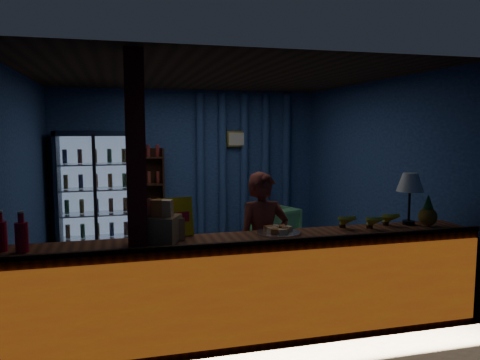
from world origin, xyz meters
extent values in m
plane|color=#515154|center=(0.00, 0.00, 0.00)|extent=(4.60, 4.60, 0.00)
plane|color=navy|center=(0.00, 2.20, 1.30)|extent=(4.60, 0.00, 4.60)
plane|color=navy|center=(0.00, -2.20, 1.30)|extent=(4.60, 0.00, 4.60)
plane|color=navy|center=(-2.30, 0.00, 1.30)|extent=(0.00, 4.40, 4.40)
plane|color=navy|center=(2.30, 0.00, 1.30)|extent=(0.00, 4.40, 4.40)
plane|color=#472D19|center=(0.00, 0.00, 2.60)|extent=(4.60, 4.60, 0.00)
cube|color=brown|center=(0.00, -1.90, 0.47)|extent=(4.40, 0.55, 0.95)
cube|color=red|center=(0.00, -2.19, 0.47)|extent=(4.35, 0.02, 0.81)
cube|color=#311A0F|center=(0.00, -2.17, 0.97)|extent=(4.40, 0.04, 0.04)
cube|color=maroon|center=(-1.05, -1.90, 1.30)|extent=(0.16, 0.16, 2.60)
cube|color=black|center=(-1.55, 2.12, 0.95)|extent=(1.20, 0.06, 1.90)
cube|color=black|center=(-2.12, 1.85, 0.95)|extent=(0.06, 0.60, 1.90)
cube|color=black|center=(-0.98, 1.85, 0.95)|extent=(0.06, 0.60, 1.90)
cube|color=black|center=(-1.55, 1.85, 1.86)|extent=(1.20, 0.60, 0.08)
cube|color=black|center=(-1.55, 1.85, 0.04)|extent=(1.20, 0.60, 0.08)
cube|color=#99B2D8|center=(-1.55, 2.07, 0.95)|extent=(1.08, 0.02, 1.74)
cube|color=white|center=(-1.55, 1.57, 0.95)|extent=(1.12, 0.02, 1.78)
cube|color=black|center=(-1.55, 1.55, 0.95)|extent=(0.05, 0.05, 1.80)
cube|color=silver|center=(-1.55, 1.85, 0.17)|extent=(1.08, 0.48, 0.02)
cylinder|color=#B05B19|center=(-2.00, 1.85, 0.30)|extent=(0.07, 0.07, 0.22)
cylinder|color=#1B6E26|center=(-1.77, 1.85, 0.30)|extent=(0.07, 0.07, 0.22)
cylinder|color=#9B7317|center=(-1.55, 1.85, 0.30)|extent=(0.07, 0.07, 0.22)
cylinder|color=navy|center=(-1.32, 1.85, 0.30)|extent=(0.07, 0.07, 0.22)
cylinder|color=maroon|center=(-1.10, 1.85, 0.30)|extent=(0.07, 0.07, 0.22)
cube|color=silver|center=(-1.55, 1.85, 0.57)|extent=(1.08, 0.48, 0.02)
cylinder|color=#1B6E26|center=(-2.00, 1.85, 0.70)|extent=(0.07, 0.07, 0.22)
cylinder|color=#9B7317|center=(-1.77, 1.85, 0.70)|extent=(0.07, 0.07, 0.22)
cylinder|color=navy|center=(-1.55, 1.85, 0.70)|extent=(0.07, 0.07, 0.22)
cylinder|color=maroon|center=(-1.32, 1.85, 0.70)|extent=(0.07, 0.07, 0.22)
cylinder|color=#B05B19|center=(-1.10, 1.85, 0.70)|extent=(0.07, 0.07, 0.22)
cube|color=silver|center=(-1.55, 1.85, 0.97)|extent=(1.08, 0.48, 0.02)
cylinder|color=#9B7317|center=(-2.00, 1.85, 1.10)|extent=(0.07, 0.07, 0.22)
cylinder|color=navy|center=(-1.77, 1.85, 1.10)|extent=(0.07, 0.07, 0.22)
cylinder|color=maroon|center=(-1.55, 1.85, 1.10)|extent=(0.07, 0.07, 0.22)
cylinder|color=#B05B19|center=(-1.32, 1.85, 1.10)|extent=(0.07, 0.07, 0.22)
cylinder|color=#1B6E26|center=(-1.10, 1.85, 1.10)|extent=(0.07, 0.07, 0.22)
cube|color=silver|center=(-1.55, 1.85, 1.37)|extent=(1.08, 0.48, 0.02)
cylinder|color=navy|center=(-2.00, 1.85, 1.50)|extent=(0.07, 0.07, 0.22)
cylinder|color=maroon|center=(-1.77, 1.85, 1.50)|extent=(0.07, 0.07, 0.22)
cylinder|color=#B05B19|center=(-1.55, 1.85, 1.50)|extent=(0.07, 0.07, 0.22)
cylinder|color=#1B6E26|center=(-1.32, 1.85, 1.50)|extent=(0.07, 0.07, 0.22)
cylinder|color=#9B7317|center=(-1.10, 1.85, 1.50)|extent=(0.07, 0.07, 0.22)
cube|color=#311A0F|center=(-0.70, 2.15, 0.80)|extent=(0.50, 0.02, 1.60)
cube|color=#311A0F|center=(-0.93, 2.02, 0.80)|extent=(0.03, 0.28, 1.60)
cube|color=#311A0F|center=(-0.46, 2.02, 0.80)|extent=(0.03, 0.28, 1.60)
cube|color=#311A0F|center=(-0.70, 2.02, 0.10)|extent=(0.46, 0.26, 0.02)
cube|color=#311A0F|center=(-0.70, 2.02, 0.55)|extent=(0.46, 0.26, 0.02)
cube|color=#311A0F|center=(-0.70, 2.02, 1.00)|extent=(0.46, 0.26, 0.02)
cube|color=#311A0F|center=(-0.70, 2.02, 1.45)|extent=(0.46, 0.26, 0.02)
cylinder|color=navy|center=(0.20, 2.14, 1.30)|extent=(0.14, 0.14, 2.50)
cylinder|color=navy|center=(0.60, 2.14, 1.30)|extent=(0.14, 0.14, 2.50)
cylinder|color=navy|center=(1.00, 2.14, 1.30)|extent=(0.14, 0.14, 2.50)
cylinder|color=navy|center=(1.40, 2.14, 1.30)|extent=(0.14, 0.14, 2.50)
cylinder|color=navy|center=(1.80, 2.14, 1.30)|extent=(0.14, 0.14, 2.50)
cube|color=gold|center=(0.85, 2.10, 1.75)|extent=(0.36, 0.03, 0.28)
cube|color=silver|center=(0.85, 2.08, 1.75)|extent=(0.30, 0.01, 0.22)
imported|color=maroon|center=(0.23, -1.43, 0.75)|extent=(0.57, 0.39, 1.50)
imported|color=#62C47D|center=(1.33, 1.44, 0.31)|extent=(0.87, 0.88, 0.62)
cube|color=#311A0F|center=(1.24, 1.39, 0.23)|extent=(0.59, 0.50, 0.46)
cylinder|color=#311A0F|center=(1.24, 1.39, 0.51)|extent=(0.09, 0.09, 0.09)
cube|color=yellow|center=(-0.76, -1.68, 1.13)|extent=(0.46, 0.16, 0.36)
cube|color=#B60C21|center=(-0.76, -1.70, 1.13)|extent=(0.38, 0.08, 0.09)
cylinder|color=#B60C21|center=(-2.14, -1.83, 1.07)|extent=(0.10, 0.10, 0.24)
cylinder|color=#B60C21|center=(-1.96, -1.91, 1.07)|extent=(0.10, 0.10, 0.24)
cylinder|color=#B60C21|center=(-1.96, -1.91, 1.24)|extent=(0.05, 0.05, 0.09)
cylinder|color=white|center=(-1.96, -1.91, 1.28)|extent=(0.05, 0.05, 0.02)
cube|color=olive|center=(-0.87, -1.83, 1.06)|extent=(0.45, 0.41, 0.23)
cube|color=#FAA537|center=(-0.95, -1.79, 1.25)|extent=(0.11, 0.10, 0.15)
cube|color=orange|center=(-0.87, -1.83, 1.25)|extent=(0.11, 0.10, 0.15)
cube|color=#FAA537|center=(-0.79, -1.86, 1.25)|extent=(0.11, 0.10, 0.15)
cube|color=olive|center=(-0.83, -1.79, 1.05)|extent=(0.39, 0.36, 0.20)
cube|color=#FAA537|center=(-0.90, -1.82, 1.21)|extent=(0.10, 0.08, 0.13)
cube|color=orange|center=(-0.83, -1.79, 1.21)|extent=(0.10, 0.08, 0.13)
cube|color=#FAA537|center=(-0.76, -1.76, 1.21)|extent=(0.10, 0.08, 0.13)
cylinder|color=silver|center=(0.26, -1.83, 0.96)|extent=(0.42, 0.42, 0.02)
cube|color=#FAA537|center=(0.34, -1.83, 1.00)|extent=(0.09, 0.06, 0.05)
cube|color=orange|center=(0.31, -1.77, 1.00)|extent=(0.11, 0.11, 0.05)
cube|color=#FAA537|center=(0.26, -1.75, 1.00)|extent=(0.06, 0.09, 0.05)
cube|color=orange|center=(0.20, -1.77, 1.00)|extent=(0.11, 0.11, 0.05)
cube|color=#FAA537|center=(0.18, -1.83, 1.00)|extent=(0.09, 0.06, 0.05)
cube|color=orange|center=(0.20, -1.89, 1.00)|extent=(0.11, 0.11, 0.05)
cube|color=#FAA537|center=(0.26, -1.91, 1.00)|extent=(0.06, 0.09, 0.05)
cube|color=orange|center=(0.31, -1.89, 1.00)|extent=(0.11, 0.11, 0.05)
cylinder|color=black|center=(1.70, -1.76, 0.97)|extent=(0.13, 0.13, 0.04)
cylinder|color=black|center=(1.70, -1.76, 1.16)|extent=(0.03, 0.03, 0.38)
cone|color=white|center=(1.70, -1.76, 1.39)|extent=(0.27, 0.27, 0.19)
sphere|color=#8B5919|center=(1.83, -1.89, 1.05)|extent=(0.19, 0.19, 0.19)
cone|color=#215B1F|center=(1.83, -1.89, 1.21)|extent=(0.10, 0.10, 0.14)
camera|label=1|loc=(-1.20, -5.92, 1.95)|focal=35.00mm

